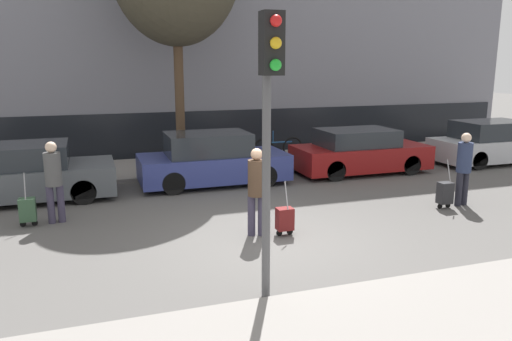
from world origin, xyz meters
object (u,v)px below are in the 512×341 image
(pedestrian_left, at_px, (53,177))
(parked_car_0, at_px, (26,174))
(trolley_center, at_px, (285,219))
(trolley_left, at_px, (28,210))
(traffic_light, at_px, (269,102))
(parked_car_3, at_px, (493,143))
(parked_car_1, at_px, (212,161))
(trolley_right, at_px, (445,193))
(pedestrian_center, at_px, (257,187))
(pedestrian_right, at_px, (464,165))
(parked_bicycle, at_px, (278,148))
(parked_car_2, at_px, (360,152))

(pedestrian_left, bearing_deg, parked_car_0, 100.73)
(parked_car_0, relative_size, trolley_center, 3.71)
(trolley_left, height_order, traffic_light, traffic_light)
(parked_car_3, distance_m, trolley_center, 10.32)
(traffic_light, bearing_deg, parked_car_0, 118.90)
(parked_car_1, bearing_deg, trolley_right, -41.41)
(pedestrian_center, xyz_separation_m, trolley_right, (4.73, 0.35, -0.62))
(pedestrian_center, bearing_deg, parked_car_3, -136.63)
(trolley_right, bearing_deg, pedestrian_right, 8.81)
(trolley_left, bearing_deg, traffic_light, -52.35)
(pedestrian_left, distance_m, trolley_left, 0.84)
(pedestrian_right, distance_m, traffic_light, 6.97)
(pedestrian_center, height_order, parked_bicycle, pedestrian_center)
(trolley_left, distance_m, parked_bicycle, 8.72)
(parked_car_1, bearing_deg, parked_bicycle, 39.39)
(parked_car_1, height_order, pedestrian_left, pedestrian_left)
(parked_car_0, bearing_deg, trolley_left, -84.51)
(trolley_left, xyz_separation_m, trolley_right, (9.03, -1.67, 0.01))
(parked_car_0, bearing_deg, trolley_center, -41.47)
(parked_car_0, relative_size, parked_car_3, 0.97)
(parked_car_3, xyz_separation_m, pedestrian_right, (-4.54, -3.85, 0.32))
(parked_car_3, xyz_separation_m, pedestrian_left, (-13.57, -2.18, 0.33))
(traffic_light, bearing_deg, parked_car_2, 51.73)
(parked_car_3, bearing_deg, parked_car_0, -179.91)
(pedestrian_right, bearing_deg, parked_car_3, 31.52)
(parked_car_2, relative_size, traffic_light, 1.03)
(parked_car_2, distance_m, trolley_center, 6.27)
(pedestrian_left, relative_size, pedestrian_center, 1.00)
(trolley_center, xyz_separation_m, pedestrian_right, (4.75, 0.62, 0.65))
(parked_car_2, bearing_deg, trolley_right, -91.15)
(parked_car_2, relative_size, parked_car_3, 0.98)
(trolley_right, distance_m, traffic_light, 6.67)
(parked_car_0, bearing_deg, pedestrian_left, -70.60)
(parked_car_3, bearing_deg, trolley_left, -170.90)
(parked_car_3, bearing_deg, pedestrian_right, -139.73)
(pedestrian_left, height_order, pedestrian_right, pedestrian_left)
(trolley_center, bearing_deg, parked_car_3, 25.68)
(pedestrian_center, distance_m, parked_bicycle, 7.39)
(parked_car_1, distance_m, pedestrian_right, 6.44)
(trolley_left, xyz_separation_m, pedestrian_right, (9.57, -1.59, 0.63))
(pedestrian_center, xyz_separation_m, traffic_light, (-0.71, -2.62, 1.83))
(parked_car_0, xyz_separation_m, parked_car_3, (14.32, 0.02, 0.01))
(parked_car_2, xyz_separation_m, parked_car_3, (5.00, -0.09, 0.03))
(pedestrian_center, relative_size, trolley_center, 1.58)
(trolley_left, distance_m, pedestrian_right, 9.72)
(parked_car_0, bearing_deg, parked_car_1, 1.25)
(pedestrian_left, xyz_separation_m, traffic_light, (3.04, -4.73, 1.83))
(parked_car_1, height_order, pedestrian_right, pedestrian_right)
(parked_car_0, bearing_deg, traffic_light, -61.10)
(parked_car_2, xyz_separation_m, trolley_right, (-0.08, -4.02, -0.27))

